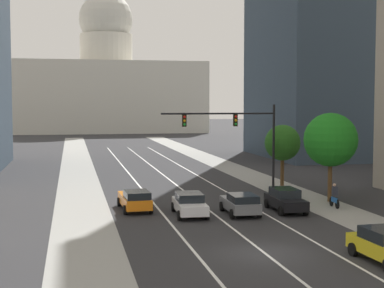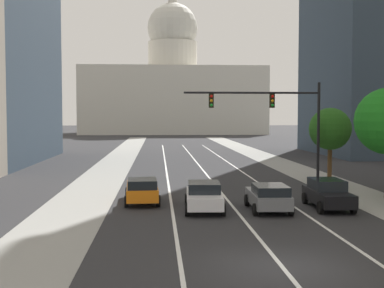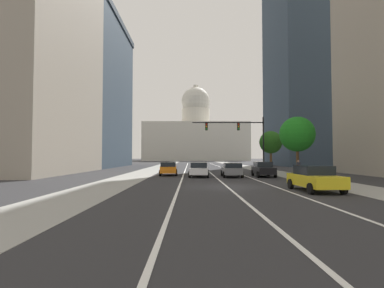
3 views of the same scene
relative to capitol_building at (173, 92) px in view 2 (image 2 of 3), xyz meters
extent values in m
plane|color=#2B2B2D|center=(0.00, -86.86, -11.54)|extent=(400.00, 400.00, 0.00)
cube|color=gray|center=(-8.61, -91.86, -11.54)|extent=(3.81, 130.00, 0.01)
cube|color=gray|center=(8.61, -91.86, -11.54)|extent=(3.81, 130.00, 0.01)
cube|color=white|center=(-3.36, -101.86, -11.53)|extent=(0.16, 90.00, 0.01)
cube|color=white|center=(0.00, -101.86, -11.53)|extent=(0.16, 90.00, 0.01)
cube|color=white|center=(3.36, -101.86, -11.53)|extent=(0.16, 90.00, 0.01)
cube|color=beige|center=(0.00, 0.00, -2.65)|extent=(48.93, 26.27, 17.79)
cylinder|color=beige|center=(0.00, 0.00, 9.98)|extent=(13.51, 13.51, 7.48)
sphere|color=beige|center=(0.00, 0.00, 17.53)|extent=(13.83, 13.83, 13.83)
cylinder|color=beige|center=(0.00, 0.00, 23.76)|extent=(2.49, 2.49, 3.46)
cube|color=black|center=(5.03, -116.57, -10.88)|extent=(1.81, 4.50, 0.68)
cube|color=black|center=(5.04, -116.35, -10.26)|extent=(1.62, 2.34, 0.57)
cylinder|color=black|center=(4.22, -115.04, -11.22)|extent=(0.24, 0.65, 0.64)
cylinder|color=black|center=(5.92, -115.08, -11.22)|extent=(0.24, 0.65, 0.64)
cylinder|color=black|center=(4.14, -118.07, -11.22)|extent=(0.24, 0.65, 0.64)
cylinder|color=black|center=(5.85, -118.11, -11.22)|extent=(0.24, 0.65, 0.64)
cube|color=slate|center=(1.68, -116.93, -10.89)|extent=(1.90, 4.27, 0.66)
cube|color=black|center=(1.66, -117.67, -10.33)|extent=(1.71, 2.33, 0.47)
cylinder|color=black|center=(0.82, -115.47, -11.22)|extent=(0.24, 0.65, 0.64)
cylinder|color=black|center=(2.61, -115.52, -11.22)|extent=(0.24, 0.65, 0.64)
cylinder|color=black|center=(0.74, -118.35, -11.22)|extent=(0.24, 0.65, 0.64)
cylinder|color=black|center=(2.54, -118.40, -11.22)|extent=(0.24, 0.65, 0.64)
cube|color=silver|center=(-1.68, -116.62, -10.91)|extent=(2.02, 4.67, 0.63)
cube|color=black|center=(-1.67, -116.49, -10.33)|extent=(1.77, 2.33, 0.53)
cylinder|color=black|center=(-2.50, -115.02, -11.22)|extent=(0.25, 0.65, 0.64)
cylinder|color=black|center=(-0.70, -115.11, -11.22)|extent=(0.25, 0.65, 0.64)
cylinder|color=black|center=(-2.65, -118.14, -11.22)|extent=(0.25, 0.65, 0.64)
cylinder|color=black|center=(-0.85, -118.23, -11.22)|extent=(0.25, 0.65, 0.64)
cube|color=orange|center=(-5.03, -113.89, -10.88)|extent=(1.95, 4.81, 0.69)
cube|color=black|center=(-4.98, -115.03, -10.29)|extent=(1.69, 2.30, 0.48)
cylinder|color=black|center=(-5.97, -112.32, -11.22)|extent=(0.25, 0.65, 0.64)
cylinder|color=black|center=(-4.24, -112.24, -11.22)|extent=(0.25, 0.65, 0.64)
cylinder|color=black|center=(-5.82, -115.53, -11.22)|extent=(0.25, 0.65, 0.64)
cylinder|color=black|center=(-4.09, -115.45, -11.22)|extent=(0.25, 0.65, 0.64)
cylinder|color=black|center=(7.01, -108.55, -7.90)|extent=(0.20, 0.20, 7.28)
cylinder|color=black|center=(2.34, -108.55, -4.98)|extent=(9.35, 0.14, 0.14)
cube|color=black|center=(3.74, -108.55, -5.53)|extent=(0.32, 0.28, 0.96)
sphere|color=red|center=(3.74, -108.70, -5.23)|extent=(0.20, 0.20, 0.20)
sphere|color=orange|center=(3.74, -108.70, -5.53)|extent=(0.20, 0.20, 0.20)
sphere|color=green|center=(3.74, -108.70, -5.83)|extent=(0.20, 0.20, 0.20)
cube|color=black|center=(-0.47, -108.55, -5.53)|extent=(0.32, 0.28, 0.96)
sphere|color=red|center=(-0.47, -108.70, -5.23)|extent=(0.20, 0.20, 0.20)
sphere|color=orange|center=(-0.47, -108.70, -5.53)|extent=(0.20, 0.20, 0.20)
sphere|color=green|center=(-0.47, -108.70, -5.83)|extent=(0.20, 0.20, 0.20)
cylinder|color=#51381E|center=(8.38, -106.97, -10.06)|extent=(0.32, 0.32, 2.97)
sphere|color=#24591A|center=(8.38, -106.97, -7.50)|extent=(3.06, 3.06, 3.06)
camera|label=1|loc=(-9.27, -153.82, -4.16)|focal=54.49mm
camera|label=2|loc=(-4.09, -143.50, -6.52)|focal=48.10mm
camera|label=3|loc=(-2.56, -148.26, -9.40)|focal=28.46mm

